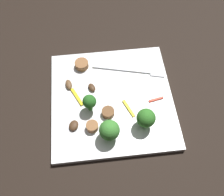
{
  "coord_description": "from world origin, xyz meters",
  "views": [
    {
      "loc": [
        -0.03,
        -0.3,
        0.54
      ],
      "look_at": [
        0.0,
        0.0,
        0.01
      ],
      "focal_mm": 41.67,
      "sensor_mm": 36.0,
      "label": 1
    }
  ],
  "objects_px": {
    "plate": "(112,99)",
    "mushroom_2": "(92,88)",
    "broccoli_floret_1": "(146,118)",
    "pepper_strip_0": "(129,108)",
    "sausage_slice_2": "(92,126)",
    "pepper_strip_2": "(156,99)",
    "mushroom_0": "(74,125)",
    "mushroom_1": "(69,85)",
    "broccoli_floret_0": "(109,130)",
    "broccoli_floret_2": "(89,102)",
    "pepper_strip_1": "(77,97)",
    "sausage_slice_0": "(82,65)",
    "fork": "(134,71)",
    "sausage_slice_1": "(108,112)"
  },
  "relations": [
    {
      "from": "fork",
      "to": "sausage_slice_1",
      "type": "distance_m",
      "value": 0.13
    },
    {
      "from": "plate",
      "to": "broccoli_floret_1",
      "type": "bearing_deg",
      "value": -49.8
    },
    {
      "from": "broccoli_floret_2",
      "to": "pepper_strip_0",
      "type": "distance_m",
      "value": 0.09
    },
    {
      "from": "pepper_strip_0",
      "to": "mushroom_0",
      "type": "bearing_deg",
      "value": -166.56
    },
    {
      "from": "broccoli_floret_0",
      "to": "broccoli_floret_2",
      "type": "relative_size",
      "value": 1.1
    },
    {
      "from": "fork",
      "to": "pepper_strip_2",
      "type": "relative_size",
      "value": 5.06
    },
    {
      "from": "mushroom_1",
      "to": "mushroom_2",
      "type": "bearing_deg",
      "value": -15.02
    },
    {
      "from": "plate",
      "to": "pepper_strip_2",
      "type": "relative_size",
      "value": 8.0
    },
    {
      "from": "pepper_strip_2",
      "to": "sausage_slice_1",
      "type": "bearing_deg",
      "value": -168.17
    },
    {
      "from": "sausage_slice_0",
      "to": "pepper_strip_0",
      "type": "relative_size",
      "value": 0.71
    },
    {
      "from": "broccoli_floret_2",
      "to": "mushroom_2",
      "type": "height_order",
      "value": "broccoli_floret_2"
    },
    {
      "from": "mushroom_0",
      "to": "mushroom_1",
      "type": "distance_m",
      "value": 0.11
    },
    {
      "from": "broccoli_floret_0",
      "to": "pepper_strip_1",
      "type": "relative_size",
      "value": 1.05
    },
    {
      "from": "sausage_slice_1",
      "to": "broccoli_floret_1",
      "type": "bearing_deg",
      "value": -24.38
    },
    {
      "from": "sausage_slice_2",
      "to": "pepper_strip_0",
      "type": "bearing_deg",
      "value": 23.97
    },
    {
      "from": "broccoli_floret_1",
      "to": "mushroom_1",
      "type": "relative_size",
      "value": 1.91
    },
    {
      "from": "plate",
      "to": "mushroom_2",
      "type": "height_order",
      "value": "mushroom_2"
    },
    {
      "from": "broccoli_floret_0",
      "to": "mushroom_0",
      "type": "distance_m",
      "value": 0.09
    },
    {
      "from": "sausage_slice_0",
      "to": "pepper_strip_0",
      "type": "xyz_separation_m",
      "value": [
        0.1,
        -0.13,
        -0.01
      ]
    },
    {
      "from": "sausage_slice_0",
      "to": "sausage_slice_1",
      "type": "bearing_deg",
      "value": -69.85
    },
    {
      "from": "plate",
      "to": "fork",
      "type": "xyz_separation_m",
      "value": [
        0.06,
        0.07,
        0.01
      ]
    },
    {
      "from": "fork",
      "to": "mushroom_0",
      "type": "height_order",
      "value": "mushroom_0"
    },
    {
      "from": "mushroom_0",
      "to": "mushroom_1",
      "type": "height_order",
      "value": "same"
    },
    {
      "from": "broccoli_floret_1",
      "to": "mushroom_2",
      "type": "distance_m",
      "value": 0.15
    },
    {
      "from": "fork",
      "to": "broccoli_floret_1",
      "type": "relative_size",
      "value": 3.32
    },
    {
      "from": "mushroom_1",
      "to": "mushroom_0",
      "type": "bearing_deg",
      "value": -85.86
    },
    {
      "from": "sausage_slice_1",
      "to": "plate",
      "type": "bearing_deg",
      "value": 71.38
    },
    {
      "from": "sausage_slice_2",
      "to": "pepper_strip_1",
      "type": "height_order",
      "value": "sausage_slice_2"
    },
    {
      "from": "sausage_slice_0",
      "to": "sausage_slice_2",
      "type": "height_order",
      "value": "same"
    },
    {
      "from": "sausage_slice_2",
      "to": "pepper_strip_2",
      "type": "xyz_separation_m",
      "value": [
        0.15,
        0.05,
        -0.01
      ]
    },
    {
      "from": "broccoli_floret_1",
      "to": "broccoli_floret_2",
      "type": "distance_m",
      "value": 0.13
    },
    {
      "from": "broccoli_floret_0",
      "to": "pepper_strip_1",
      "type": "bearing_deg",
      "value": 121.99
    },
    {
      "from": "sausage_slice_0",
      "to": "pepper_strip_0",
      "type": "bearing_deg",
      "value": -52.95
    },
    {
      "from": "broccoli_floret_2",
      "to": "pepper_strip_0",
      "type": "relative_size",
      "value": 1.04
    },
    {
      "from": "sausage_slice_0",
      "to": "sausage_slice_1",
      "type": "relative_size",
      "value": 1.18
    },
    {
      "from": "fork",
      "to": "pepper_strip_0",
      "type": "distance_m",
      "value": 0.11
    },
    {
      "from": "sausage_slice_0",
      "to": "sausage_slice_2",
      "type": "bearing_deg",
      "value": -85.39
    },
    {
      "from": "fork",
      "to": "sausage_slice_0",
      "type": "xyz_separation_m",
      "value": [
        -0.13,
        0.03,
        0.01
      ]
    },
    {
      "from": "mushroom_0",
      "to": "mushroom_2",
      "type": "height_order",
      "value": "same"
    },
    {
      "from": "broccoli_floret_1",
      "to": "broccoli_floret_0",
      "type": "bearing_deg",
      "value": -167.15
    },
    {
      "from": "broccoli_floret_0",
      "to": "pepper_strip_1",
      "type": "height_order",
      "value": "broccoli_floret_0"
    },
    {
      "from": "broccoli_floret_1",
      "to": "sausage_slice_1",
      "type": "height_order",
      "value": "broccoli_floret_1"
    },
    {
      "from": "broccoli_floret_0",
      "to": "mushroom_2",
      "type": "xyz_separation_m",
      "value": [
        -0.03,
        0.12,
        -0.03
      ]
    },
    {
      "from": "broccoli_floret_0",
      "to": "mushroom_0",
      "type": "bearing_deg",
      "value": 157.76
    },
    {
      "from": "broccoli_floret_1",
      "to": "pepper_strip_0",
      "type": "distance_m",
      "value": 0.06
    },
    {
      "from": "mushroom_0",
      "to": "mushroom_2",
      "type": "bearing_deg",
      "value": 63.56
    },
    {
      "from": "mushroom_0",
      "to": "pepper_strip_1",
      "type": "bearing_deg",
      "value": 81.93
    },
    {
      "from": "mushroom_2",
      "to": "pepper_strip_1",
      "type": "xyz_separation_m",
      "value": [
        -0.04,
        -0.02,
        -0.0
      ]
    },
    {
      "from": "pepper_strip_2",
      "to": "mushroom_0",
      "type": "bearing_deg",
      "value": -166.5
    },
    {
      "from": "plate",
      "to": "pepper_strip_0",
      "type": "bearing_deg",
      "value": -43.0
    }
  ]
}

